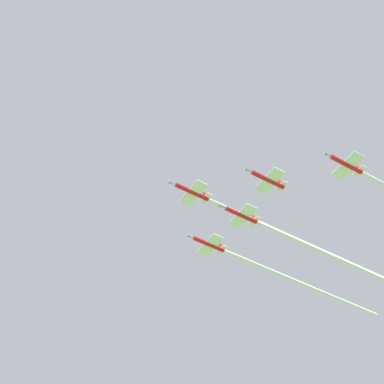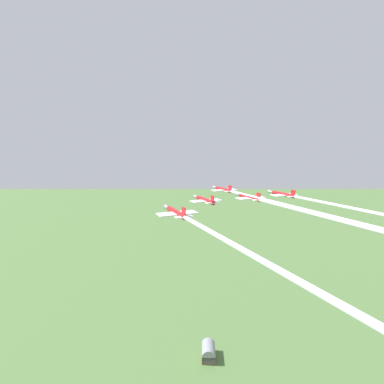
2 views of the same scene
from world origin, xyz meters
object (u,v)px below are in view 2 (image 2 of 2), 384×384
Objects in this scene: hangar at (208,352)px; jet_lead at (280,204)px; jet_port_outer at (311,213)px; jet_starboard_inner at (339,206)px; jet_starboard_outer at (262,261)px; jet_port_inner at (205,200)px.

jet_lead reaches higher than hangar.
hangar is 164.14m from jet_port_outer.
jet_starboard_outer is at bearing -151.07° from jet_starboard_inner.
hangar is 184.19m from jet_starboard_outer.
jet_starboard_outer is (-28.40, 17.28, 0.45)m from jet_port_outer.
jet_port_inner is at bearing 133.28° from jet_lead.
jet_lead is at bearing 90.00° from jet_port_outer.
jet_port_outer is at bearing -170.30° from hangar.
jet_starboard_outer is (-139.85, 1.11, 119.86)m from hangar.
jet_lead is at bearing 46.29° from jet_starboard_outer.
hangar is at bearing 61.75° from jet_port_inner.
hangar is 152.53m from jet_port_inner.
jet_starboard_outer is (-45.10, -5.35, 0.51)m from jet_port_inner.
jet_port_outer reaches higher than hangar.
jet_port_inner is (-94.75, 6.46, 119.35)m from hangar.
jet_starboard_inner is at bearing -23.47° from jet_lead.
jet_starboard_outer is at bearing -179.01° from hangar.
jet_port_outer reaches higher than jet_starboard_inner.
jet_port_outer is (-16.70, -22.62, 0.05)m from jet_port_inner.
jet_port_outer is at bearing -60.78° from jet_port_inner.
jet_lead reaches higher than jet_starboard_inner.
hangar is at bearing 72.36° from jet_lead.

